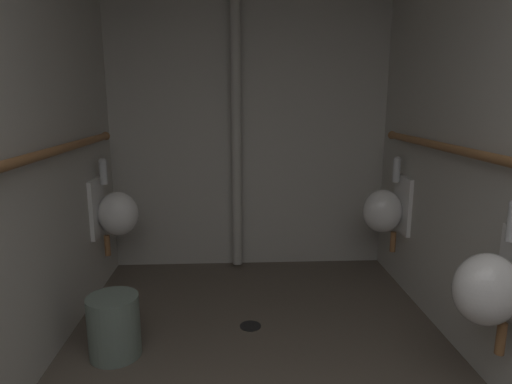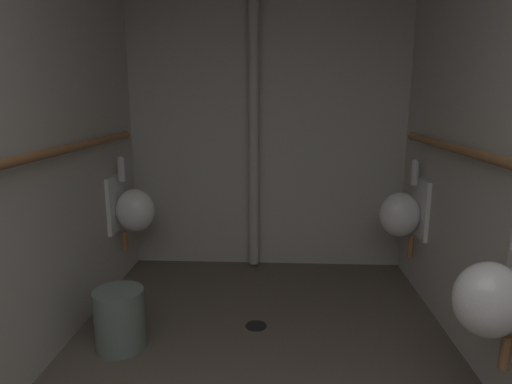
{
  "view_description": "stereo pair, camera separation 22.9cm",
  "coord_description": "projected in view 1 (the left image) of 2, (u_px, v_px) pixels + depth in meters",
  "views": [
    {
      "loc": [
        -0.14,
        0.09,
        1.46
      ],
      "look_at": [
        -0.02,
        2.34,
        0.98
      ],
      "focal_mm": 30.55,
      "sensor_mm": 36.0,
      "label": 1
    },
    {
      "loc": [
        0.09,
        0.09,
        1.46
      ],
      "look_at": [
        -0.02,
        2.34,
        0.98
      ],
      "focal_mm": 30.55,
      "sensor_mm": 36.0,
      "label": 2
    }
  ],
  "objects": [
    {
      "name": "urinal_right_far",
      "position": [
        385.0,
        210.0,
        3.36
      ],
      "size": [
        0.32,
        0.3,
        0.76
      ],
      "color": "white"
    },
    {
      "name": "urinal_left_mid",
      "position": [
        115.0,
        212.0,
        3.28
      ],
      "size": [
        0.32,
        0.3,
        0.76
      ],
      "color": "white"
    },
    {
      "name": "urinal_right_mid",
      "position": [
        491.0,
        287.0,
        1.98
      ],
      "size": [
        0.32,
        0.3,
        0.76
      ],
      "color": "white"
    },
    {
      "name": "wall_back",
      "position": [
        249.0,
        120.0,
        3.72
      ],
      "size": [
        2.48,
        0.06,
        2.56
      ],
      "primitive_type": "cube",
      "color": "#BAB6AD",
      "rests_on": "ground"
    },
    {
      "name": "standpipe_back_wall",
      "position": [
        236.0,
        121.0,
        3.61
      ],
      "size": [
        0.08,
        0.08,
        2.51
      ],
      "primitive_type": "cylinder",
      "color": "#BAB6AD",
      "rests_on": "ground"
    },
    {
      "name": "floor_drain",
      "position": [
        250.0,
        326.0,
        2.85
      ],
      "size": [
        0.14,
        0.14,
        0.01
      ],
      "primitive_type": "cylinder",
      "color": "black",
      "rests_on": "ground"
    },
    {
      "name": "waste_bin",
      "position": [
        114.0,
        326.0,
        2.5
      ],
      "size": [
        0.29,
        0.29,
        0.36
      ],
      "primitive_type": "cylinder",
      "color": "slate",
      "rests_on": "ground"
    }
  ]
}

